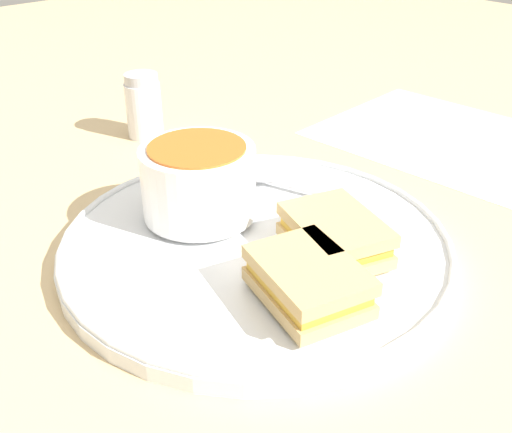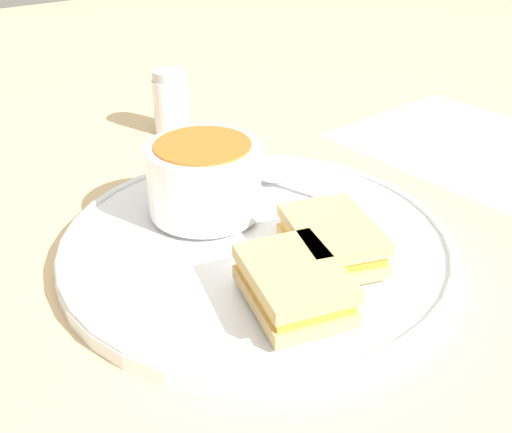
{
  "view_description": "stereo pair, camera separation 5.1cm",
  "coord_description": "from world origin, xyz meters",
  "px_view_note": "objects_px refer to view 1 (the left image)",
  "views": [
    {
      "loc": [
        -0.3,
        -0.32,
        0.29
      ],
      "look_at": [
        0.0,
        0.0,
        0.04
      ],
      "focal_mm": 42.0,
      "sensor_mm": 36.0,
      "label": 1
    },
    {
      "loc": [
        -0.26,
        -0.35,
        0.29
      ],
      "look_at": [
        0.0,
        0.0,
        0.04
      ],
      "focal_mm": 42.0,
      "sensor_mm": 36.0,
      "label": 2
    }
  ],
  "objects_px": {
    "soup_bowl": "(199,181)",
    "sandwich_half_near": "(308,281)",
    "spoon": "(265,178)",
    "salt_shaker": "(144,106)",
    "sandwich_half_far": "(335,235)"
  },
  "relations": [
    {
      "from": "soup_bowl",
      "to": "sandwich_half_near",
      "type": "height_order",
      "value": "soup_bowl"
    },
    {
      "from": "soup_bowl",
      "to": "sandwich_half_near",
      "type": "distance_m",
      "value": 0.15
    },
    {
      "from": "soup_bowl",
      "to": "spoon",
      "type": "bearing_deg",
      "value": 4.58
    },
    {
      "from": "salt_shaker",
      "to": "sandwich_half_far",
      "type": "bearing_deg",
      "value": -97.43
    },
    {
      "from": "soup_bowl",
      "to": "spoon",
      "type": "xyz_separation_m",
      "value": [
        0.09,
        0.01,
        -0.03
      ]
    },
    {
      "from": "sandwich_half_near",
      "to": "salt_shaker",
      "type": "relative_size",
      "value": 1.28
    },
    {
      "from": "sandwich_half_far",
      "to": "salt_shaker",
      "type": "relative_size",
      "value": 1.31
    },
    {
      "from": "spoon",
      "to": "salt_shaker",
      "type": "relative_size",
      "value": 1.36
    },
    {
      "from": "soup_bowl",
      "to": "spoon",
      "type": "height_order",
      "value": "soup_bowl"
    },
    {
      "from": "spoon",
      "to": "salt_shaker",
      "type": "distance_m",
      "value": 0.22
    },
    {
      "from": "soup_bowl",
      "to": "sandwich_half_near",
      "type": "bearing_deg",
      "value": -97.13
    },
    {
      "from": "soup_bowl",
      "to": "salt_shaker",
      "type": "relative_size",
      "value": 1.29
    },
    {
      "from": "sandwich_half_near",
      "to": "spoon",
      "type": "bearing_deg",
      "value": 56.09
    },
    {
      "from": "salt_shaker",
      "to": "spoon",
      "type": "bearing_deg",
      "value": -90.17
    },
    {
      "from": "sandwich_half_near",
      "to": "salt_shaker",
      "type": "bearing_deg",
      "value": 74.07
    }
  ]
}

